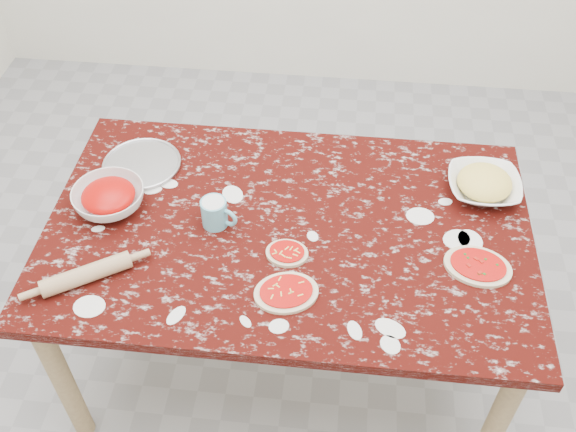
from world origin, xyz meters
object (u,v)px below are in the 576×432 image
Objects in this scene: flour_mug at (215,213)px; worktable at (288,243)px; cheese_bowl at (483,186)px; rolling_pin at (86,274)px; pizza_tray at (142,165)px; sauce_bowl at (109,199)px.

worktable is at bearing 3.16° from flour_mug.
worktable is 0.27m from flour_mug.
worktable is 0.70m from cheese_bowl.
rolling_pin reaches higher than worktable.
cheese_bowl is 1.98× the size of flour_mug.
pizza_tray is 0.53m from rolling_pin.
pizza_tray reaches higher than worktable.
sauce_bowl is (-0.61, 0.03, 0.12)m from worktable.
pizza_tray is 2.20× the size of flour_mug.
cheese_bowl reaches higher than rolling_pin.
pizza_tray is 1.00× the size of rolling_pin.
sauce_bowl is 0.37m from flour_mug.
rolling_pin is at bearing -157.00° from cheese_bowl.
flour_mug is at bearing -164.40° from cheese_bowl.
cheese_bowl is at bearing -0.37° from pizza_tray.
worktable is at bearing -23.49° from pizza_tray.
cheese_bowl is 0.92m from flour_mug.
sauce_bowl is 0.88× the size of rolling_pin.
flour_mug is (-0.89, -0.25, 0.02)m from cheese_bowl.
rolling_pin is (0.02, -0.32, -0.01)m from sauce_bowl.
worktable is 0.62m from sauce_bowl.
worktable is 0.66m from rolling_pin.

